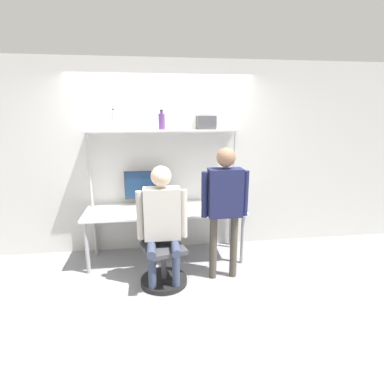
{
  "coord_description": "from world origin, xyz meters",
  "views": [
    {
      "loc": [
        -0.16,
        -3.52,
        2.01
      ],
      "look_at": [
        0.3,
        -0.08,
        1.08
      ],
      "focal_mm": 28.0,
      "sensor_mm": 36.0,
      "label": 1
    }
  ],
  "objects": [
    {
      "name": "bottle_purple",
      "position": [
        -0.01,
        0.57,
        1.89
      ],
      "size": [
        0.08,
        0.08,
        0.26
      ],
      "color": "#593372",
      "rests_on": "shelf_unit"
    },
    {
      "name": "person_seated",
      "position": [
        -0.07,
        -0.28,
        0.85
      ],
      "size": [
        0.58,
        0.48,
        1.43
      ],
      "color": "#38425B",
      "rests_on": "ground_plane"
    },
    {
      "name": "shelf_unit",
      "position": [
        0.0,
        0.57,
        1.56
      ],
      "size": [
        2.04,
        0.3,
        1.78
      ],
      "color": "silver",
      "rests_on": "ground_plane"
    },
    {
      "name": "laptop",
      "position": [
        -0.07,
        0.29,
        0.79
      ],
      "size": [
        0.32,
        0.24,
        0.23
      ],
      "color": "#BCBCC1",
      "rests_on": "desk"
    },
    {
      "name": "wall_back",
      "position": [
        0.0,
        0.76,
        1.35
      ],
      "size": [
        8.0,
        0.06,
        2.7
      ],
      "color": "silver",
      "rests_on": "ground_plane"
    },
    {
      "name": "person_standing",
      "position": [
        0.67,
        -0.23,
        1.03
      ],
      "size": [
        0.56,
        0.22,
        1.62
      ],
      "color": "#4C473D",
      "rests_on": "ground_plane"
    },
    {
      "name": "bottle_clear",
      "position": [
        -0.63,
        0.57,
        1.89
      ],
      "size": [
        0.06,
        0.06,
        0.27
      ],
      "color": "silver",
      "rests_on": "shelf_unit"
    },
    {
      "name": "cell_phone",
      "position": [
        0.15,
        0.28,
        0.73
      ],
      "size": [
        0.07,
        0.15,
        0.01
      ],
      "color": "#264C8C",
      "rests_on": "desk"
    },
    {
      "name": "ground_plane",
      "position": [
        0.0,
        0.0,
        0.0
      ],
      "size": [
        12.0,
        12.0,
        0.0
      ],
      "primitive_type": "plane",
      "color": "gray"
    },
    {
      "name": "office_chair",
      "position": [
        -0.08,
        -0.24,
        0.29
      ],
      "size": [
        0.57,
        0.57,
        0.94
      ],
      "color": "black",
      "rests_on": "ground_plane"
    },
    {
      "name": "desk",
      "position": [
        0.0,
        0.38,
        0.66
      ],
      "size": [
        2.14,
        0.71,
        0.73
      ],
      "color": "white",
      "rests_on": "ground_plane"
    },
    {
      "name": "storage_box",
      "position": [
        0.58,
        0.57,
        1.87
      ],
      "size": [
        0.25,
        0.23,
        0.18
      ],
      "color": "#4C4C51",
      "rests_on": "shelf_unit"
    },
    {
      "name": "monitor",
      "position": [
        -0.25,
        0.57,
        1.0
      ],
      "size": [
        0.59,
        0.22,
        0.5
      ],
      "color": "#333338",
      "rests_on": "desk"
    }
  ]
}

